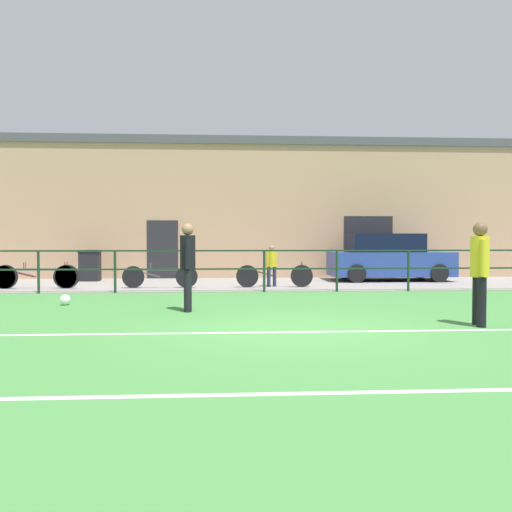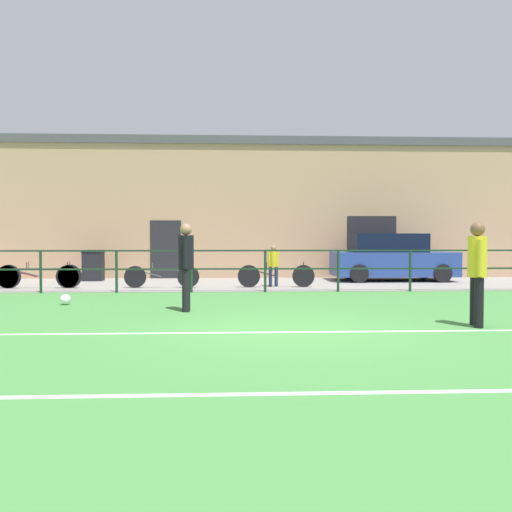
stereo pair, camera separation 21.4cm
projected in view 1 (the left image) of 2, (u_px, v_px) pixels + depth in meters
The scene contains 16 objects.
ground at pixel (293, 330), 8.88m from camera, with size 60.00×44.00×0.04m, color #478C42.
field_line_touchline at pixel (296, 332), 8.54m from camera, with size 36.00×0.11×0.00m, color white.
field_line_hash at pixel (344, 393), 5.19m from camera, with size 36.00×0.11×0.00m, color white.
pavement_strip at pixel (258, 284), 17.36m from camera, with size 48.00×5.00×0.02m, color gray.
perimeter_fence at pixel (264, 265), 14.84m from camera, with size 36.07×0.07×1.15m.
clubhouse_facade at pixel (252, 209), 20.97m from camera, with size 28.00×2.56×5.15m.
player_goalkeeper at pixel (188, 261), 10.94m from camera, with size 0.31×0.48×1.76m.
player_striker at pixel (480, 267), 9.11m from camera, with size 0.30×0.47×1.73m.
soccer_ball_match at pixel (65, 300), 11.97m from camera, with size 0.23×0.23×0.23m, color white.
spectator_child at pixel (272, 263), 16.34m from camera, with size 0.33×0.22×1.23m.
parked_car_red at pixel (388, 258), 18.66m from camera, with size 4.03×1.93×1.60m.
bicycle_parked_0 at pixel (160, 276), 15.87m from camera, with size 2.18×0.04×0.74m.
bicycle_parked_1 at pixel (274, 276), 16.08m from camera, with size 2.27×0.04×0.75m.
bicycle_parked_3 at pixel (36, 276), 15.64m from camera, with size 2.41×0.04×0.78m.
bicycle_parked_4 at pixel (34, 277), 15.64m from camera, with size 2.37×0.04×0.76m.
trash_bin_0 at pixel (90, 265), 18.43m from camera, with size 0.68×0.58×1.05m.
Camera 1 is at (-1.17, -8.78, 1.47)m, focal length 38.39 mm.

